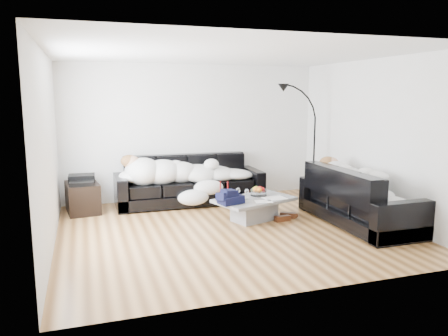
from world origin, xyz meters
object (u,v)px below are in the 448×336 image
object	(u,v)px
wine_glass_c	(247,194)
floor_lamp	(314,150)
shoes	(285,217)
fruit_bowl	(259,191)
coffee_table	(254,209)
av_cabinet	(83,198)
stereo	(82,179)
sleeper_back	(190,170)
candle_left	(220,190)
sofa_back	(190,180)
sleeper_right	(359,183)
wine_glass_b	(234,194)
candle_right	(228,189)
sofa_right	(359,196)
wine_glass_a	(238,193)

from	to	relation	value
wine_glass_c	floor_lamp	xyz separation A→B (m)	(1.75, 0.99, 0.53)
shoes	fruit_bowl	bearing A→B (deg)	147.27
coffee_table	shoes	xyz separation A→B (m)	(0.49, -0.12, -0.13)
fruit_bowl	wine_glass_c	size ratio (longest dim) A/B	1.58
av_cabinet	stereo	xyz separation A→B (m)	(0.00, 0.00, 0.32)
sleeper_back	wine_glass_c	distance (m)	1.55
wine_glass_c	coffee_table	bearing A→B (deg)	11.80
shoes	wine_glass_c	bearing A→B (deg)	178.01
fruit_bowl	candle_left	world-z (taller)	candle_left
sofa_back	wine_glass_c	bearing A→B (deg)	-68.45
sleeper_back	sleeper_right	distance (m)	3.04
floor_lamp	wine_glass_b	bearing A→B (deg)	-132.85
sofa_back	floor_lamp	bearing A→B (deg)	-11.77
wine_glass_c	candle_right	distance (m)	0.36
sofa_right	sleeper_right	size ratio (longest dim) A/B	1.17
sleeper_back	fruit_bowl	size ratio (longest dim) A/B	8.57
sleeper_back	candle_right	bearing A→B (deg)	-72.83
stereo	candle_right	bearing A→B (deg)	-25.19
wine_glass_c	wine_glass_a	bearing A→B (deg)	132.22
sofa_back	wine_glass_a	xyz separation A→B (m)	(0.48, -1.36, 0.01)
sleeper_back	wine_glass_c	size ratio (longest dim) A/B	13.55
wine_glass_a	stereo	size ratio (longest dim) A/B	0.39
coffee_table	wine_glass_a	size ratio (longest dim) A/B	7.28
sofa_right	sleeper_back	bearing A→B (deg)	47.36
floor_lamp	shoes	bearing A→B (deg)	-113.95
coffee_table	stereo	xyz separation A→B (m)	(-2.65, 1.39, 0.40)
floor_lamp	coffee_table	bearing A→B (deg)	-127.28
wine_glass_b	sofa_back	bearing A→B (deg)	105.57
wine_glass_a	shoes	bearing A→B (deg)	-15.63
sofa_right	sleeper_right	xyz separation A→B (m)	(0.00, 0.00, 0.21)
floor_lamp	fruit_bowl	bearing A→B (deg)	-129.68
coffee_table	wine_glass_a	world-z (taller)	wine_glass_a
wine_glass_b	candle_left	world-z (taller)	candle_left
wine_glass_a	sofa_back	bearing A→B (deg)	109.33
sleeper_back	wine_glass_b	distance (m)	1.42
coffee_table	floor_lamp	size ratio (longest dim) A/B	0.64
shoes	sofa_right	bearing A→B (deg)	-21.91
wine_glass_b	av_cabinet	distance (m)	2.68
sleeper_back	stereo	xyz separation A→B (m)	(-1.92, -0.00, -0.07)
sofa_right	candle_left	bearing A→B (deg)	66.09
candle_right	stereo	bearing A→B (deg)	153.28
sofa_right	candle_left	size ratio (longest dim) A/B	8.39
sofa_right	av_cabinet	world-z (taller)	sofa_right
sofa_right	floor_lamp	bearing A→B (deg)	-3.61
wine_glass_a	stereo	xyz separation A→B (m)	(-2.40, 1.31, 0.13)
sofa_back	coffee_table	size ratio (longest dim) A/B	2.17
sleeper_right	candle_left	distance (m)	2.21
fruit_bowl	floor_lamp	distance (m)	1.75
sofa_back	floor_lamp	size ratio (longest dim) A/B	1.39
sleeper_back	stereo	bearing A→B (deg)	-179.91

